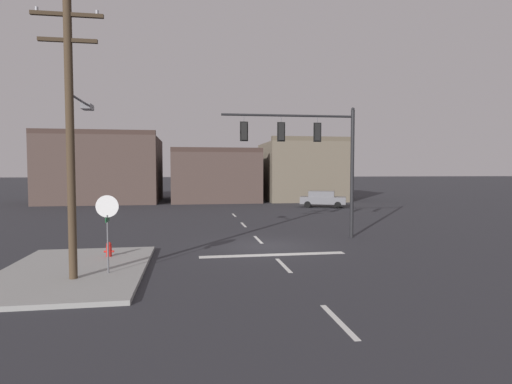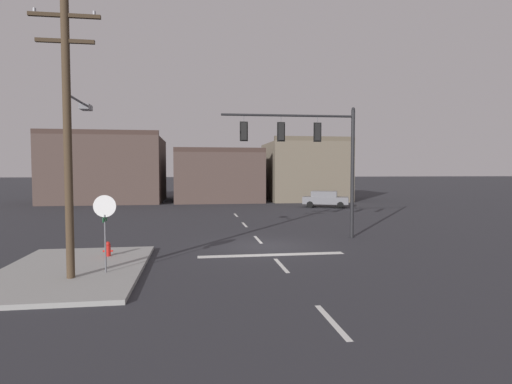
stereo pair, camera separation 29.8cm
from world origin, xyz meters
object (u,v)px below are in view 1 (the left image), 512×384
(car_lot_nearside, at_px, (323,199))
(utility_pole, at_px, (71,129))
(signal_mast_near_side, at_px, (312,147))
(fire_hydrant, at_px, (109,252))
(stop_sign, at_px, (107,215))

(car_lot_nearside, relative_size, utility_pole, 0.52)
(signal_mast_near_side, xyz_separation_m, utility_pole, (-10.23, -7.14, 0.08))
(signal_mast_near_side, relative_size, utility_pole, 0.78)
(signal_mast_near_side, xyz_separation_m, car_lot_nearside, (6.51, 17.77, -4.08))
(signal_mast_near_side, relative_size, fire_hydrant, 9.57)
(car_lot_nearside, xyz_separation_m, utility_pole, (-16.74, -24.92, 4.16))
(stop_sign, relative_size, fire_hydrant, 3.77)
(utility_pole, bearing_deg, signal_mast_near_side, 34.93)
(signal_mast_near_side, xyz_separation_m, fire_hydrant, (-9.74, -3.89, -4.61))
(stop_sign, bearing_deg, fire_hydrant, 99.99)
(utility_pole, bearing_deg, stop_sign, 22.56)
(signal_mast_near_side, relative_size, car_lot_nearside, 1.51)
(signal_mast_near_side, distance_m, fire_hydrant, 11.46)
(signal_mast_near_side, height_order, stop_sign, signal_mast_near_side)
(signal_mast_near_side, height_order, utility_pole, utility_pole)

